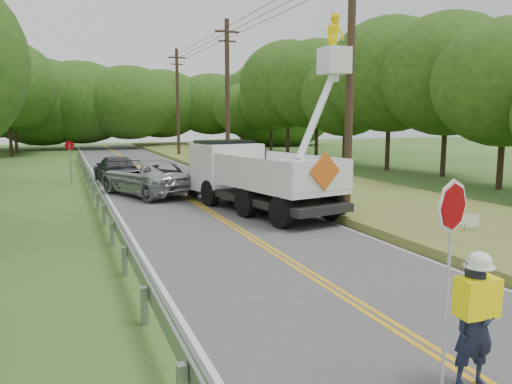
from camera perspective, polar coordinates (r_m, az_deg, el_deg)
name	(u,v)px	position (r m, az deg, el deg)	size (l,w,h in m)	color
ground	(370,313)	(10.03, 12.90, -13.31)	(140.00, 140.00, 0.00)	#2A621C
road	(192,200)	(22.60, -7.39, -0.95)	(7.20, 96.00, 0.03)	#4A494C
guardrail	(96,190)	(22.82, -17.81, 0.18)	(0.18, 48.00, 0.77)	gray
utility_poles	(268,88)	(26.79, 1.44, 11.87)	(1.60, 43.30, 10.00)	black
tall_grass_verge	(330,189)	(25.22, 8.46, 0.33)	(7.00, 96.00, 0.30)	olive
treeline_right	(353,87)	(39.85, 11.00, 11.72)	(11.03, 52.65, 10.95)	#332319
treeline_horizon	(122,103)	(64.00, -15.10, 9.83)	(57.56, 14.51, 12.20)	#1F4514
flagger	(475,315)	(7.52, 23.80, -12.80)	(1.12, 0.46, 2.90)	#191E33
bucket_truck	(252,168)	(20.34, -0.44, 2.78)	(4.88, 8.12, 7.46)	black
suv_silver	(148,177)	(24.49, -12.22, 1.64)	(2.75, 5.97, 1.66)	#ADAEB5
suv_darkgrey	(116,169)	(29.97, -15.72, 2.57)	(2.08, 5.11, 1.48)	#38393F
stop_sign_permanent	(70,156)	(29.13, -20.53, 3.89)	(0.52, 0.13, 2.46)	gray
yard_sign	(471,221)	(16.43, 23.37, -3.12)	(0.55, 0.15, 0.80)	white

